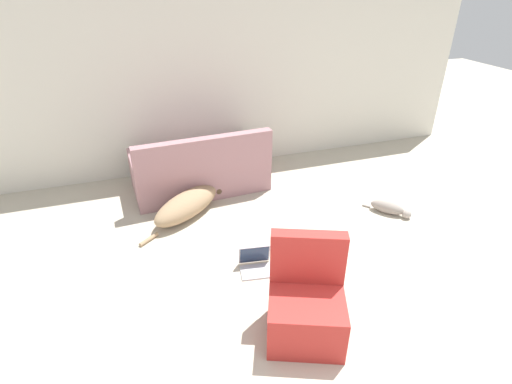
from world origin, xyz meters
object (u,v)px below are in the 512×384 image
object	(u,v)px
cat	(390,208)
dog	(190,203)
laptop_open	(255,261)
couch	(200,171)
side_chair	(306,306)

from	to	relation	value
cat	dog	bearing A→B (deg)	-148.36
dog	cat	distance (m)	2.52
dog	laptop_open	world-z (taller)	dog
couch	laptop_open	bearing A→B (deg)	92.15
dog	side_chair	size ratio (longest dim) A/B	1.43
couch	dog	size ratio (longest dim) A/B	1.45
couch	laptop_open	size ratio (longest dim) A/B	5.09
dog	laptop_open	distance (m)	1.34
dog	laptop_open	bearing A→B (deg)	-108.94
cat	laptop_open	xyz separation A→B (m)	(-1.95, -0.47, 0.00)
laptop_open	side_chair	distance (m)	0.96
couch	laptop_open	world-z (taller)	couch
couch	cat	xyz separation A→B (m)	(2.13, -1.42, -0.20)
couch	side_chair	world-z (taller)	side_chair
side_chair	cat	bearing A→B (deg)	59.90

